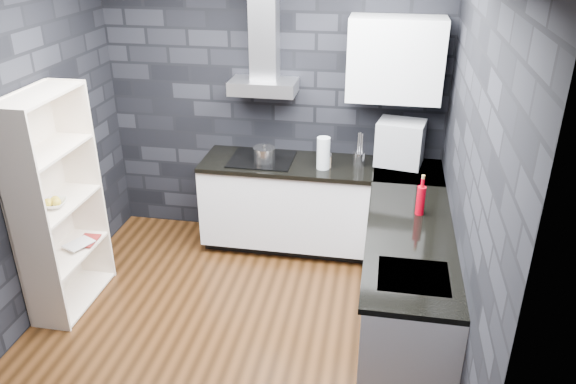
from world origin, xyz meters
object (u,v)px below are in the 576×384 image
(storage_jar, at_px, (326,161))
(red_bottle, at_px, (421,201))
(appliance_garage, at_px, (400,143))
(bookshelf, at_px, (58,205))
(fruit_bowl, at_px, (53,204))
(glass_vase, at_px, (323,153))
(pot, at_px, (264,155))
(utensil_crock, at_px, (359,159))

(storage_jar, relative_size, red_bottle, 0.50)
(appliance_garage, height_order, bookshelf, bookshelf)
(fruit_bowl, bearing_deg, glass_vase, 30.36)
(bookshelf, bearing_deg, fruit_bowl, -73.32)
(red_bottle, bearing_deg, glass_vase, 137.81)
(pot, bearing_deg, bookshelf, -140.95)
(storage_jar, bearing_deg, appliance_garage, 11.84)
(bookshelf, xyz_separation_m, fruit_bowl, (0.00, -0.05, 0.04))
(fruit_bowl, bearing_deg, bookshelf, 90.00)
(pot, bearing_deg, red_bottle, -30.15)
(pot, relative_size, appliance_garage, 0.49)
(glass_vase, height_order, storage_jar, glass_vase)
(pot, height_order, appliance_garage, appliance_garage)
(appliance_garage, bearing_deg, fruit_bowl, -143.33)
(utensil_crock, xyz_separation_m, red_bottle, (0.51, -0.85, 0.05))
(appliance_garage, relative_size, red_bottle, 1.78)
(appliance_garage, distance_m, fruit_bowl, 2.94)
(appliance_garage, xyz_separation_m, red_bottle, (0.16, -0.91, -0.11))
(storage_jar, xyz_separation_m, red_bottle, (0.80, -0.78, 0.06))
(appliance_garage, height_order, fruit_bowl, appliance_garage)
(storage_jar, bearing_deg, utensil_crock, 14.27)
(pot, xyz_separation_m, fruit_bowl, (-1.41, -1.20, -0.03))
(glass_vase, relative_size, bookshelf, 0.16)
(glass_vase, xyz_separation_m, fruit_bowl, (-1.96, -1.15, -0.11))
(pot, height_order, bookshelf, bookshelf)
(storage_jar, relative_size, appliance_garage, 0.28)
(storage_jar, distance_m, utensil_crock, 0.30)
(pot, xyz_separation_m, storage_jar, (0.57, -0.02, -0.01))
(utensil_crock, relative_size, fruit_bowl, 0.69)
(red_bottle, bearing_deg, appliance_garage, 99.87)
(utensil_crock, height_order, red_bottle, red_bottle)
(pot, xyz_separation_m, glass_vase, (0.55, -0.05, 0.08))
(pot, height_order, fruit_bowl, pot)
(red_bottle, bearing_deg, fruit_bowl, -171.87)
(glass_vase, relative_size, utensil_crock, 2.17)
(pot, relative_size, fruit_bowl, 1.01)
(red_bottle, relative_size, fruit_bowl, 1.16)
(pot, bearing_deg, storage_jar, -1.77)
(appliance_garage, bearing_deg, glass_vase, -155.85)
(bookshelf, bearing_deg, utensil_crock, 44.50)
(utensil_crock, height_order, appliance_garage, appliance_garage)
(bookshelf, bearing_deg, red_bottle, 23.72)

